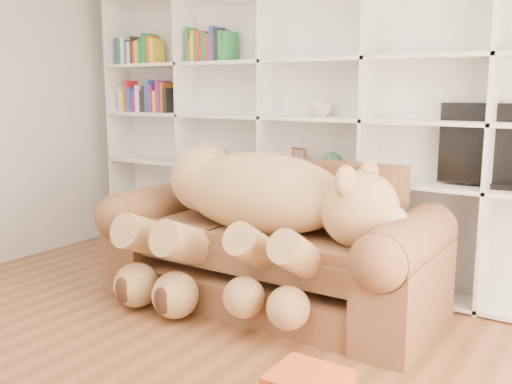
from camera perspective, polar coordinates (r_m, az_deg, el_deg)
The scene contains 11 objects.
wall_back at distance 4.74m, azimuth 7.17°, elevation 8.00°, with size 5.00×0.02×2.70m, color silver.
bookshelf at distance 4.73m, azimuth 3.78°, elevation 7.51°, with size 4.43×0.35×2.40m.
sofa at distance 4.14m, azimuth 1.46°, elevation -5.86°, with size 2.39×1.03×1.01m.
teddy_bear at distance 3.91m, azimuth -0.27°, elevation -1.80°, with size 1.91×1.02×1.11m.
throw_pillow at distance 4.49m, azimuth -3.08°, elevation -0.19°, with size 0.41×0.13×0.41m, color maroon.
picture_frame at distance 4.66m, azimuth 4.34°, elevation 3.30°, with size 0.15×0.03×0.19m, color brown.
green_vase at distance 4.53m, azimuth 7.51°, elevation 2.86°, with size 0.18×0.18×0.18m, color #2D573A.
figurine_tall at distance 5.09m, azimuth -3.33°, elevation 3.50°, with size 0.07×0.07×0.14m, color beige.
figurine_short at distance 5.03m, azimuth -2.35°, elevation 3.33°, with size 0.07×0.07×0.12m, color beige.
snow_globe at distance 4.90m, azimuth -0.16°, elevation 3.08°, with size 0.10×0.10×0.10m, color silver.
shelf_vase at distance 4.54m, azimuth 6.52°, elevation 8.74°, with size 0.19×0.19×0.20m, color beige.
Camera 1 is at (2.11, -1.74, 1.52)m, focal length 40.00 mm.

